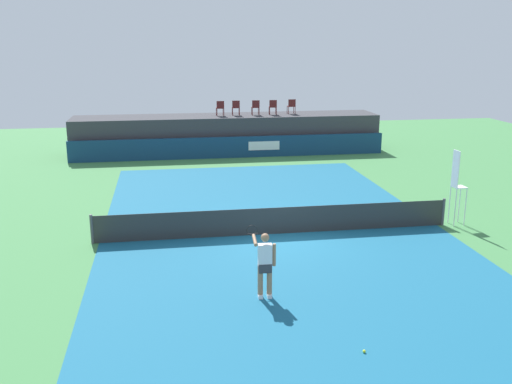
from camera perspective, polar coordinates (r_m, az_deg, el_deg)
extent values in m
plane|color=#3D7A42|center=(22.92, 0.54, -1.74)|extent=(48.00, 48.00, 0.00)
cube|color=#16597A|center=(20.11, 1.97, -4.16)|extent=(12.00, 22.00, 0.00)
cube|color=navy|center=(32.90, -2.53, 4.45)|extent=(18.00, 0.20, 1.20)
cube|color=white|center=(33.05, 0.80, 4.62)|extent=(1.80, 0.02, 0.50)
cube|color=#38383D|center=(34.58, -2.89, 5.80)|extent=(18.00, 2.80, 2.20)
cylinder|color=#561919|center=(34.41, -3.29, 7.97)|extent=(0.04, 0.04, 0.44)
cylinder|color=#561919|center=(34.36, -3.96, 7.95)|extent=(0.04, 0.04, 0.44)
cylinder|color=#561919|center=(34.01, -3.20, 7.89)|extent=(0.04, 0.04, 0.44)
cylinder|color=#561919|center=(33.96, -3.89, 7.86)|extent=(0.04, 0.04, 0.44)
cube|color=#561919|center=(34.16, -3.59, 8.31)|extent=(0.45, 0.45, 0.03)
cube|color=#561919|center=(33.93, -3.56, 8.64)|extent=(0.44, 0.03, 0.42)
cylinder|color=#561919|center=(34.61, -1.70, 8.02)|extent=(0.04, 0.04, 0.44)
cylinder|color=#561919|center=(34.58, -2.38, 8.01)|extent=(0.04, 0.04, 0.44)
cylinder|color=#561919|center=(34.21, -1.65, 7.94)|extent=(0.04, 0.04, 0.44)
cylinder|color=#561919|center=(34.18, -2.33, 7.93)|extent=(0.04, 0.04, 0.44)
cube|color=#561919|center=(34.36, -2.02, 8.37)|extent=(0.46, 0.46, 0.03)
cube|color=#561919|center=(34.13, -2.00, 8.70)|extent=(0.44, 0.05, 0.42)
cylinder|color=#561919|center=(34.73, 0.23, 8.05)|extent=(0.04, 0.04, 0.44)
cylinder|color=#561919|center=(34.68, -0.44, 8.04)|extent=(0.04, 0.04, 0.44)
cylinder|color=#561919|center=(34.33, 0.32, 7.97)|extent=(0.04, 0.04, 0.44)
cylinder|color=#561919|center=(34.28, -0.35, 7.96)|extent=(0.04, 0.04, 0.44)
cube|color=#561919|center=(34.47, -0.06, 8.40)|extent=(0.45, 0.45, 0.03)
cube|color=#561919|center=(34.24, -0.02, 8.73)|extent=(0.44, 0.04, 0.42)
cylinder|color=#561919|center=(34.92, 1.97, 8.08)|extent=(0.04, 0.04, 0.44)
cylinder|color=#561919|center=(34.88, 1.30, 8.08)|extent=(0.04, 0.04, 0.44)
cylinder|color=#561919|center=(34.52, 2.04, 8.00)|extent=(0.04, 0.04, 0.44)
cylinder|color=#561919|center=(34.48, 1.37, 8.00)|extent=(0.04, 0.04, 0.44)
cube|color=#561919|center=(34.67, 1.67, 8.43)|extent=(0.48, 0.48, 0.03)
cube|color=#561919|center=(34.44, 1.71, 8.76)|extent=(0.44, 0.06, 0.42)
cylinder|color=#561919|center=(35.37, 3.76, 8.15)|extent=(0.04, 0.04, 0.44)
cylinder|color=#561919|center=(35.28, 3.11, 8.14)|extent=(0.04, 0.04, 0.44)
cylinder|color=#561919|center=(34.98, 3.90, 8.07)|extent=(0.04, 0.04, 0.44)
cylinder|color=#561919|center=(34.89, 3.25, 8.06)|extent=(0.04, 0.04, 0.44)
cube|color=#561919|center=(35.10, 3.51, 8.49)|extent=(0.44, 0.44, 0.03)
cube|color=#561919|center=(34.88, 3.59, 8.81)|extent=(0.44, 0.03, 0.42)
cylinder|color=white|center=(22.09, 20.06, -1.42)|extent=(0.04, 0.04, 1.40)
cylinder|color=white|center=(22.42, 19.52, -1.14)|extent=(0.04, 0.04, 1.40)
cylinder|color=white|center=(21.88, 19.16, -1.49)|extent=(0.04, 0.04, 1.40)
cylinder|color=white|center=(22.22, 18.63, -1.21)|extent=(0.04, 0.04, 1.40)
cube|color=white|center=(21.97, 19.50, 0.48)|extent=(0.46, 0.46, 0.03)
cube|color=white|center=(21.72, 19.19, 2.19)|extent=(0.05, 0.44, 1.33)
cube|color=#2D2D2D|center=(19.96, 1.99, -2.87)|extent=(12.40, 0.02, 0.95)
cylinder|color=#4C4C51|center=(19.77, -15.98, -3.57)|extent=(0.10, 0.10, 1.00)
cylinder|color=#4C4C51|center=(21.96, 18.08, -1.89)|extent=(0.10, 0.10, 1.00)
cube|color=white|center=(15.37, 1.33, -10.20)|extent=(0.13, 0.27, 0.10)
cylinder|color=#997051|center=(15.18, 1.34, -8.62)|extent=(0.14, 0.14, 0.82)
cube|color=white|center=(15.34, 0.43, -10.24)|extent=(0.13, 0.27, 0.10)
cylinder|color=#997051|center=(15.15, 0.43, -8.66)|extent=(0.14, 0.14, 0.82)
cube|color=#333338|center=(15.03, 0.89, -7.49)|extent=(0.35, 0.24, 0.24)
cube|color=silver|center=(14.90, 0.90, -6.21)|extent=(0.37, 0.22, 0.56)
sphere|color=#997051|center=(14.74, 0.91, -4.54)|extent=(0.22, 0.22, 0.22)
cylinder|color=#997051|center=(14.94, 1.82, -6.24)|extent=(0.09, 0.09, 0.60)
cylinder|color=#997051|center=(15.02, -0.13, -4.79)|extent=(0.12, 0.61, 0.14)
cylinder|color=black|center=(15.41, -0.30, -4.18)|extent=(0.30, 0.05, 0.03)
torus|color=black|center=(15.68, -0.40, -3.84)|extent=(0.30, 0.04, 0.30)
sphere|color=#D8EA33|center=(13.11, 10.68, -15.26)|extent=(0.07, 0.07, 0.07)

